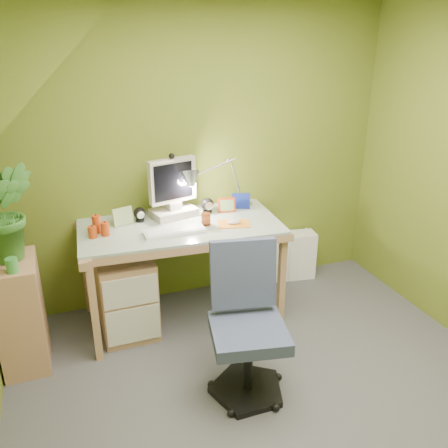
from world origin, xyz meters
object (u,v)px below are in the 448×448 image
object	(u,v)px
task_chair	(249,331)
desk	(182,271)
desk_lamp	(228,172)
side_ledge	(21,314)
monitor	(172,181)
radiator	(291,256)
potted_plant	(7,212)

from	to	relation	value
task_chair	desk	bearing A→B (deg)	109.55
desk_lamp	task_chair	world-z (taller)	desk_lamp
desk	side_ledge	size ratio (longest dim) A/B	1.92
monitor	side_ledge	bearing A→B (deg)	-175.76
radiator	potted_plant	bearing A→B (deg)	-160.66
monitor	radiator	world-z (taller)	monitor
side_ledge	potted_plant	distance (m)	0.71
task_chair	radiator	distance (m)	1.61
monitor	side_ledge	distance (m)	1.41
task_chair	potted_plant	bearing A→B (deg)	157.66
monitor	desk_lamp	world-z (taller)	desk_lamp
desk_lamp	radiator	bearing A→B (deg)	-1.03
task_chair	radiator	world-z (taller)	task_chair
desk_lamp	potted_plant	world-z (taller)	desk_lamp
desk	potted_plant	size ratio (longest dim) A/B	2.32
monitor	task_chair	world-z (taller)	monitor
side_ledge	radiator	xyz separation A→B (m)	(2.28, 0.46, -0.17)
monitor	radiator	bearing A→B (deg)	-8.55
desk	desk_lamp	distance (m)	0.86
side_ledge	potted_plant	bearing A→B (deg)	62.11
desk_lamp	potted_plant	size ratio (longest dim) A/B	0.97
desk_lamp	radiator	world-z (taller)	desk_lamp
monitor	side_ledge	xyz separation A→B (m)	(-1.17, -0.37, -0.70)
desk	potted_plant	bearing A→B (deg)	-169.40
monitor	desk_lamp	xyz separation A→B (m)	(0.45, 0.00, 0.03)
potted_plant	monitor	bearing A→B (deg)	15.52
radiator	desk_lamp	bearing A→B (deg)	-163.14
potted_plant	side_ledge	bearing A→B (deg)	-117.89
task_chair	desk_lamp	bearing A→B (deg)	86.78
monitor	side_ledge	world-z (taller)	monitor
monitor	task_chair	xyz separation A→B (m)	(0.14, -1.18, -0.62)
desk_lamp	radiator	xyz separation A→B (m)	(0.66, 0.09, -0.89)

